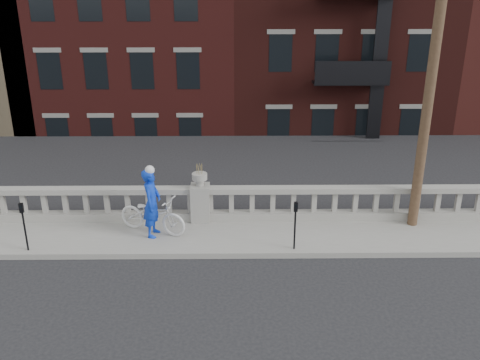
{
  "coord_description": "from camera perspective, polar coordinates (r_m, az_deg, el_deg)",
  "views": [
    {
      "loc": [
        1.02,
        -10.39,
        7.12
      ],
      "look_at": [
        1.16,
        3.2,
        1.71
      ],
      "focal_mm": 40.0,
      "sensor_mm": 36.0,
      "label": 1
    }
  ],
  "objects": [
    {
      "name": "planter_pedestal",
      "position": [
        15.69,
        -4.26,
        -1.99
      ],
      "size": [
        0.55,
        0.55,
        1.76
      ],
      "color": "gray",
      "rests_on": "sidewalk"
    },
    {
      "name": "ground",
      "position": [
        12.64,
        -5.24,
        -12.7
      ],
      "size": [
        120.0,
        120.0,
        0.0
      ],
      "primitive_type": "plane",
      "color": "black",
      "rests_on": "ground"
    },
    {
      "name": "lower_level",
      "position": [
        33.74,
        -1.39,
        14.05
      ],
      "size": [
        80.0,
        44.0,
        20.8
      ],
      "color": "#605E59",
      "rests_on": "ground"
    },
    {
      "name": "bicycle",
      "position": [
        15.2,
        -9.32,
        -3.64
      ],
      "size": [
        2.17,
        1.44,
        1.08
      ],
      "primitive_type": "imported",
      "rotation": [
        0.0,
        0.0,
        1.18
      ],
      "color": "silver",
      "rests_on": "sidewalk"
    },
    {
      "name": "parking_meter_c",
      "position": [
        15.0,
        -22.09,
        -4.11
      ],
      "size": [
        0.1,
        0.09,
        1.36
      ],
      "color": "black",
      "rests_on": "sidewalk"
    },
    {
      "name": "parking_meter_d",
      "position": [
        14.04,
        5.91,
        -4.28
      ],
      "size": [
        0.1,
        0.09,
        1.36
      ],
      "color": "black",
      "rests_on": "sidewalk"
    },
    {
      "name": "sidewalk",
      "position": [
        15.17,
        -4.4,
        -6.05
      ],
      "size": [
        32.0,
        2.2,
        0.15
      ],
      "primitive_type": "cube",
      "color": "gray",
      "rests_on": "ground"
    },
    {
      "name": "balustrade",
      "position": [
        15.77,
        -4.24,
        -2.62
      ],
      "size": [
        28.0,
        0.34,
        1.03
      ],
      "color": "gray",
      "rests_on": "sidewalk"
    },
    {
      "name": "cyclist",
      "position": [
        14.84,
        -9.39,
        -2.42
      ],
      "size": [
        0.57,
        0.77,
        1.95
      ],
      "primitive_type": "imported",
      "rotation": [
        0.0,
        0.0,
        1.42
      ],
      "color": "#0C31BF",
      "rests_on": "sidewalk"
    },
    {
      "name": "utility_pole",
      "position": [
        15.04,
        20.13,
        13.23
      ],
      "size": [
        1.6,
        0.28,
        10.0
      ],
      "color": "#422D1E",
      "rests_on": "sidewalk"
    }
  ]
}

